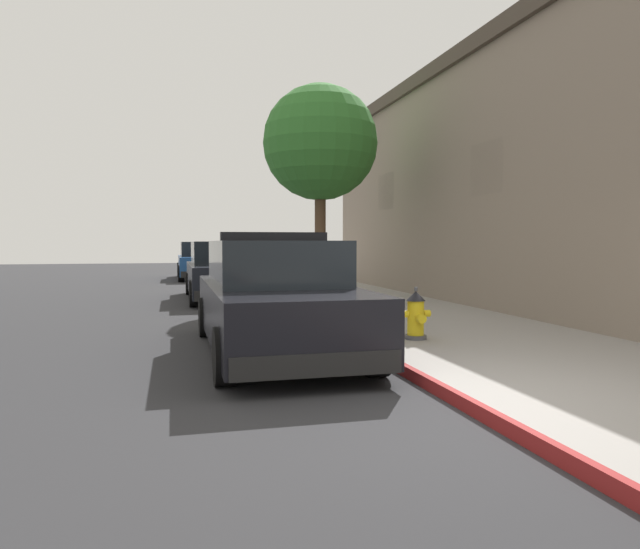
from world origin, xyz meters
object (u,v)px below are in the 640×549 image
police_cruiser (275,299)px  parked_car_silver_ahead (224,272)px  fire_hydrant (416,315)px  street_tree (320,144)px  parked_car_dark_far (201,261)px

police_cruiser → parked_car_silver_ahead: size_ratio=1.00×
fire_hydrant → street_tree: size_ratio=0.14×
parked_car_dark_far → fire_hydrant: parked_car_dark_far is taller
police_cruiser → street_tree: 7.50m
parked_car_dark_far → street_tree: bearing=-77.0°
fire_hydrant → street_tree: 7.43m
parked_car_dark_far → fire_hydrant: size_ratio=6.37×
police_cruiser → street_tree: size_ratio=0.90×
parked_car_silver_ahead → fire_hydrant: 8.29m
police_cruiser → fire_hydrant: size_ratio=6.37×
fire_hydrant → street_tree: street_tree is taller
parked_car_silver_ahead → street_tree: bearing=-33.0°
police_cruiser → fire_hydrant: bearing=-5.1°
street_tree → police_cruiser: bearing=-109.7°
police_cruiser → parked_car_silver_ahead: 7.84m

